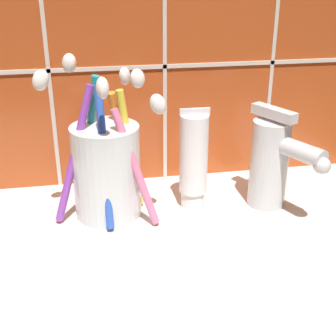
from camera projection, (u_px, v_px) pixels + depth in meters
sink_counter at (179, 254)px, 50.93cm from camera, size 58.34×36.20×2.00cm
tile_wall_backsplash at (152, 21)px, 58.24cm from camera, size 68.34×1.72×46.61cm
toothbrush_cup at (107, 167)px, 54.62cm from camera, size 14.32×12.03×18.98cm
toothpaste_tube at (194, 160)px, 56.25cm from camera, size 3.58×3.41×12.69cm
sink_faucet at (273, 161)px, 56.40cm from camera, size 6.58×10.51×12.54cm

